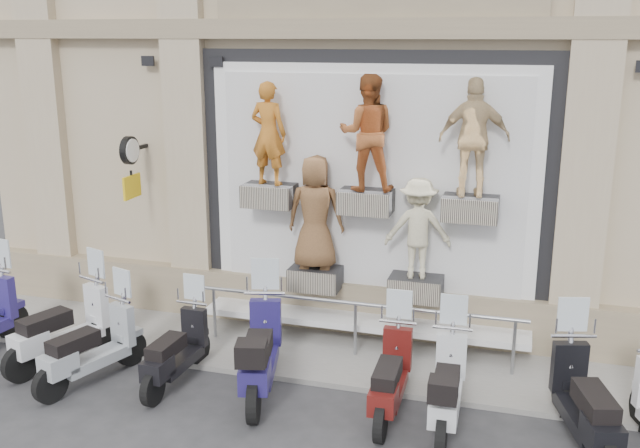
# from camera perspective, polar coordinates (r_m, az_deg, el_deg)

# --- Properties ---
(ground) EXTENTS (90.00, 90.00, 0.00)m
(ground) POSITION_cam_1_polar(r_m,az_deg,el_deg) (9.30, -0.20, -15.89)
(ground) COLOR #303033
(ground) RESTS_ON ground
(sidewalk) EXTENTS (16.00, 2.20, 0.08)m
(sidewalk) POSITION_cam_1_polar(r_m,az_deg,el_deg) (11.08, 2.94, -10.34)
(sidewalk) COLOR gray
(sidewalk) RESTS_ON ground
(shop_vitrine) EXTENTS (5.60, 0.83, 4.30)m
(shop_vitrine) POSITION_cam_1_polar(r_m,az_deg,el_deg) (10.90, 4.18, 2.39)
(shop_vitrine) COLOR black
(shop_vitrine) RESTS_ON ground
(guard_rail) EXTENTS (5.06, 0.10, 0.93)m
(guard_rail) POSITION_cam_1_polar(r_m,az_deg,el_deg) (10.81, 2.84, -8.52)
(guard_rail) COLOR #9EA0A5
(guard_rail) RESTS_ON ground
(clock_sign_bracket) EXTENTS (0.10, 0.80, 1.02)m
(clock_sign_bracket) POSITION_cam_1_polar(r_m,az_deg,el_deg) (12.02, -14.91, 5.03)
(clock_sign_bracket) COLOR black
(clock_sign_bracket) RESTS_ON ground
(scooter_b) EXTENTS (1.22, 2.08, 1.62)m
(scooter_b) POSITION_cam_1_polar(r_m,az_deg,el_deg) (11.21, -19.94, -6.66)
(scooter_b) COLOR silver
(scooter_b) RESTS_ON ground
(scooter_c) EXTENTS (1.12, 1.95, 1.52)m
(scooter_c) POSITION_cam_1_polar(r_m,az_deg,el_deg) (10.50, -17.94, -8.25)
(scooter_c) COLOR #90969C
(scooter_c) RESTS_ON ground
(scooter_d) EXTENTS (0.59, 1.79, 1.43)m
(scooter_d) POSITION_cam_1_polar(r_m,az_deg,el_deg) (10.19, -11.48, -8.79)
(scooter_d) COLOR black
(scooter_d) RESTS_ON ground
(scooter_e) EXTENTS (1.11, 2.20, 1.72)m
(scooter_e) POSITION_cam_1_polar(r_m,az_deg,el_deg) (9.72, -4.81, -8.82)
(scooter_e) COLOR #1F1854
(scooter_e) RESTS_ON ground
(scooter_f) EXTENTS (0.58, 1.85, 1.49)m
(scooter_f) POSITION_cam_1_polar(r_m,az_deg,el_deg) (9.26, 5.69, -10.85)
(scooter_f) COLOR #4D0F0D
(scooter_f) RESTS_ON ground
(scooter_g) EXTENTS (0.61, 1.89, 1.52)m
(scooter_g) POSITION_cam_1_polar(r_m,az_deg,el_deg) (9.11, 10.21, -11.40)
(scooter_g) COLOR silver
(scooter_g) RESTS_ON ground
(scooter_h) EXTENTS (1.10, 2.11, 1.65)m
(scooter_h) POSITION_cam_1_polar(r_m,az_deg,el_deg) (9.04, 20.55, -11.92)
(scooter_h) COLOR black
(scooter_h) RESTS_ON ground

